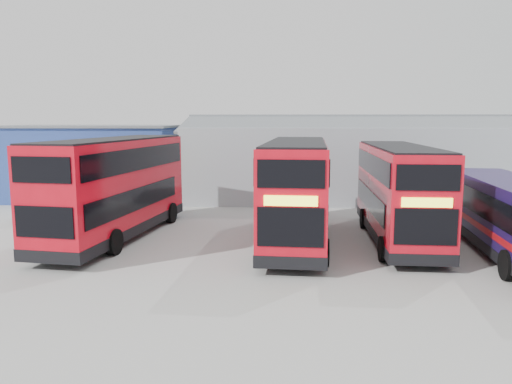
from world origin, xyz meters
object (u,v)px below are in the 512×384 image
at_px(double_decker_right, 398,194).
at_px(panel_van, 46,192).
at_px(double_decker_centre, 296,192).
at_px(double_decker_left, 115,189).
at_px(maintenance_shed, 396,160).
at_px(office_block, 93,161).

height_order(double_decker_right, panel_van, double_decker_right).
bearing_deg(double_decker_right, double_decker_centre, -172.28).
height_order(double_decker_left, double_decker_right, double_decker_left).
xyz_separation_m(maintenance_shed, double_decker_centre, (-7.86, -14.97, -0.32)).
bearing_deg(maintenance_shed, office_block, -174.79).
distance_m(office_block, double_decker_left, 13.86).
xyz_separation_m(double_decker_left, double_decker_right, (13.02, 0.06, -0.15)).
bearing_deg(office_block, double_decker_centre, -42.51).
distance_m(office_block, panel_van, 6.81).
height_order(maintenance_shed, double_decker_right, maintenance_shed).
height_order(office_block, panel_van, office_block).
bearing_deg(panel_van, office_block, 76.28).
bearing_deg(maintenance_shed, double_decker_left, -138.02).
height_order(maintenance_shed, panel_van, maintenance_shed).
relative_size(double_decker_left, double_decker_centre, 1.03).
bearing_deg(double_decker_centre, double_decker_right, 9.23).
height_order(double_decker_left, panel_van, double_decker_left).
distance_m(maintenance_shed, double_decker_centre, 16.91).
xyz_separation_m(double_decker_left, panel_van, (-6.10, 5.92, -1.01)).
xyz_separation_m(office_block, double_decker_left, (5.77, -12.60, -0.26)).
bearing_deg(double_decker_right, panel_van, 165.49).
distance_m(double_decker_right, panel_van, 20.01).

